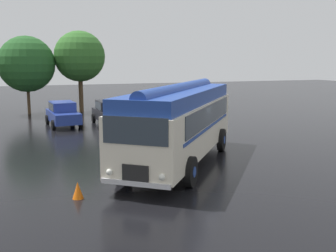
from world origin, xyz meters
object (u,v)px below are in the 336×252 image
car_mid_right (141,111)px  traffic_cone (78,190)px  vintage_bus (180,120)px  car_mid_left (109,112)px  car_near_left (63,114)px

car_mid_right → traffic_cone: (-6.57, -14.83, -0.57)m
vintage_bus → car_mid_left: 11.64m
vintage_bus → car_mid_right: (1.74, 11.76, -1.05)m
car_mid_left → traffic_cone: bearing=-105.9°
vintage_bus → car_mid_right: size_ratio=2.23×
vintage_bus → car_near_left: size_ratio=2.18×
vintage_bus → traffic_cone: vintage_bus is taller
traffic_cone → car_near_left: bearing=86.0°
car_near_left → car_mid_left: size_ratio=1.02×
vintage_bus → car_mid_right: bearing=81.6°
car_mid_left → car_mid_right: same height
vintage_bus → car_near_left: bearing=107.5°
car_mid_left → traffic_cone: size_ratio=7.70×
vintage_bus → traffic_cone: bearing=-147.6°
car_mid_right → vintage_bus: bearing=-98.4°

